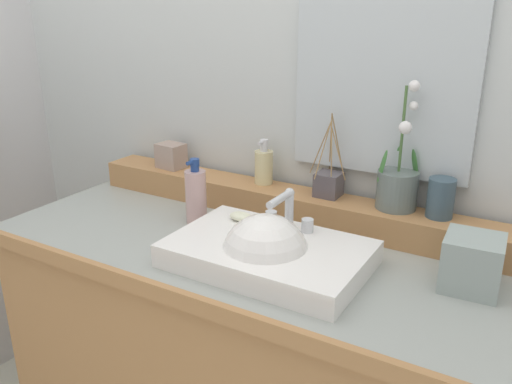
{
  "coord_description": "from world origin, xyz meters",
  "views": [
    {
      "loc": [
        0.71,
        -1.16,
        1.47
      ],
      "look_at": [
        0.05,
        -0.02,
        1.0
      ],
      "focal_mm": 37.47,
      "sensor_mm": 36.0,
      "label": 1
    }
  ],
  "objects": [
    {
      "name": "back_ledge",
      "position": [
        0.0,
        0.23,
        0.87
      ],
      "size": [
        1.38,
        0.13,
        0.09
      ],
      "primitive_type": "cube",
      "color": "#AB7949",
      "rests_on": "vanity_cabinet"
    },
    {
      "name": "reed_diffuser",
      "position": [
        0.14,
        0.25,
        0.96
      ],
      "size": [
        0.12,
        0.1,
        0.25
      ],
      "color": "#4F484E",
      "rests_on": "back_ledge"
    },
    {
      "name": "tissue_box",
      "position": [
        0.58,
        0.06,
        0.9
      ],
      "size": [
        0.14,
        0.14,
        0.13
      ],
      "primitive_type": "cube",
      "rotation": [
        0.0,
        0.0,
        0.06
      ],
      "color": "#93A29D",
      "rests_on": "vanity_cabinet"
    },
    {
      "name": "mirror",
      "position": [
        0.26,
        0.3,
        1.25
      ],
      "size": [
        0.52,
        0.02,
        0.51
      ],
      "primitive_type": "cube",
      "color": "silver"
    },
    {
      "name": "trinket_box",
      "position": [
        -0.45,
        0.24,
        0.96
      ],
      "size": [
        0.1,
        0.08,
        0.09
      ],
      "primitive_type": "cube",
      "rotation": [
        0.0,
        0.0,
        -0.09
      ],
      "color": "gray",
      "rests_on": "back_ledge"
    },
    {
      "name": "wall_back",
      "position": [
        0.0,
        0.42,
        1.21
      ],
      "size": [
        3.18,
        0.2,
        2.41
      ],
      "primitive_type": "cube",
      "color": "silver",
      "rests_on": "ground"
    },
    {
      "name": "soap_bar",
      "position": [
        -0.02,
        0.01,
        0.9
      ],
      "size": [
        0.07,
        0.04,
        0.02
      ],
      "primitive_type": "ellipsoid",
      "color": "beige",
      "rests_on": "sink_basin"
    },
    {
      "name": "sink_basin",
      "position": [
        0.12,
        -0.09,
        0.86
      ],
      "size": [
        0.5,
        0.32,
        0.26
      ],
      "color": "white",
      "rests_on": "vanity_cabinet"
    },
    {
      "name": "tumbler_cup",
      "position": [
        0.46,
        0.25,
        0.97
      ],
      "size": [
        0.07,
        0.07,
        0.11
      ],
      "primitive_type": "cylinder",
      "color": "#394F5C",
      "rests_on": "back_ledge"
    },
    {
      "name": "lotion_bottle",
      "position": [
        -0.21,
        0.05,
        0.92
      ],
      "size": [
        0.06,
        0.07,
        0.2
      ],
      "color": "#C79F9B",
      "rests_on": "vanity_cabinet"
    },
    {
      "name": "vanity_cabinet",
      "position": [
        0.0,
        -0.0,
        0.42
      ],
      "size": [
        1.46,
        0.63,
        0.83
      ],
      "color": "#AB7949",
      "rests_on": "ground"
    },
    {
      "name": "potted_plant",
      "position": [
        0.34,
        0.26,
        0.99
      ],
      "size": [
        0.12,
        0.12,
        0.36
      ],
      "color": "slate",
      "rests_on": "back_ledge"
    },
    {
      "name": "soap_dispenser",
      "position": [
        -0.09,
        0.26,
        0.98
      ],
      "size": [
        0.06,
        0.06,
        0.14
      ],
      "color": "beige",
      "rests_on": "back_ledge"
    }
  ]
}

